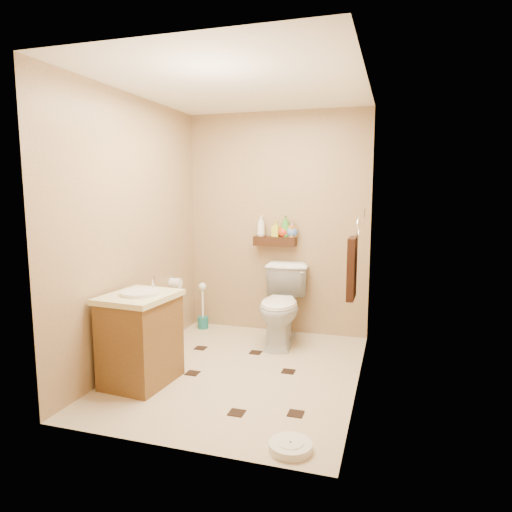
% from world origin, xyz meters
% --- Properties ---
extents(ground, '(2.50, 2.50, 0.00)m').
position_xyz_m(ground, '(0.00, 0.00, 0.00)').
color(ground, beige).
rests_on(ground, ground).
extents(wall_back, '(2.00, 0.04, 2.40)m').
position_xyz_m(wall_back, '(0.00, 1.25, 1.20)').
color(wall_back, '#9E805A').
rests_on(wall_back, ground).
extents(wall_front, '(2.00, 0.04, 2.40)m').
position_xyz_m(wall_front, '(0.00, -1.25, 1.20)').
color(wall_front, '#9E805A').
rests_on(wall_front, ground).
extents(wall_left, '(0.04, 2.50, 2.40)m').
position_xyz_m(wall_left, '(-1.00, 0.00, 1.20)').
color(wall_left, '#9E805A').
rests_on(wall_left, ground).
extents(wall_right, '(0.04, 2.50, 2.40)m').
position_xyz_m(wall_right, '(1.00, 0.00, 1.20)').
color(wall_right, '#9E805A').
rests_on(wall_right, ground).
extents(ceiling, '(2.00, 2.50, 0.02)m').
position_xyz_m(ceiling, '(0.00, 0.00, 2.40)').
color(ceiling, white).
rests_on(ceiling, wall_back).
extents(wall_shelf, '(0.46, 0.14, 0.10)m').
position_xyz_m(wall_shelf, '(0.00, 1.17, 1.02)').
color(wall_shelf, '#361C0E').
rests_on(wall_shelf, wall_back).
extents(floor_accents, '(1.31, 1.31, 0.01)m').
position_xyz_m(floor_accents, '(0.05, -0.08, 0.00)').
color(floor_accents, black).
rests_on(floor_accents, ground).
extents(toilet, '(0.50, 0.81, 0.80)m').
position_xyz_m(toilet, '(0.16, 0.83, 0.40)').
color(toilet, white).
rests_on(toilet, ground).
extents(vanity, '(0.55, 0.65, 0.86)m').
position_xyz_m(vanity, '(-0.70, -0.45, 0.38)').
color(vanity, brown).
rests_on(vanity, ground).
extents(bathroom_scale, '(0.29, 0.29, 0.05)m').
position_xyz_m(bathroom_scale, '(0.69, -1.06, 0.03)').
color(bathroom_scale, white).
rests_on(bathroom_scale, ground).
extents(toilet_brush, '(0.12, 0.12, 0.53)m').
position_xyz_m(toilet_brush, '(-0.82, 1.07, 0.19)').
color(toilet_brush, '#1A6967').
rests_on(toilet_brush, ground).
extents(towel_ring, '(0.12, 0.30, 0.76)m').
position_xyz_m(towel_ring, '(0.91, 0.25, 0.95)').
color(towel_ring, silver).
rests_on(towel_ring, wall_right).
extents(toilet_paper, '(0.12, 0.11, 0.12)m').
position_xyz_m(toilet_paper, '(-0.94, 0.65, 0.60)').
color(toilet_paper, white).
rests_on(toilet_paper, wall_left).
extents(bottle_a, '(0.12, 0.12, 0.23)m').
position_xyz_m(bottle_a, '(-0.16, 1.17, 1.18)').
color(bottle_a, white).
rests_on(bottle_a, wall_shelf).
extents(bottle_b, '(0.09, 0.09, 0.17)m').
position_xyz_m(bottle_b, '(0.01, 1.17, 1.16)').
color(bottle_b, '#C8D22C').
rests_on(bottle_b, wall_shelf).
extents(bottle_c, '(0.16, 0.16, 0.15)m').
position_xyz_m(bottle_c, '(0.10, 1.17, 1.14)').
color(bottle_c, red).
rests_on(bottle_c, wall_shelf).
extents(bottle_d, '(0.11, 0.11, 0.23)m').
position_xyz_m(bottle_d, '(0.12, 1.17, 1.19)').
color(bottle_d, green).
rests_on(bottle_d, wall_shelf).
extents(bottle_e, '(0.12, 0.12, 0.18)m').
position_xyz_m(bottle_e, '(0.19, 1.17, 1.16)').
color(bottle_e, '#CC8544').
rests_on(bottle_e, wall_shelf).
extents(bottle_f, '(0.16, 0.16, 0.16)m').
position_xyz_m(bottle_f, '(0.19, 1.17, 1.15)').
color(bottle_f, '#4E78C3').
rests_on(bottle_f, wall_shelf).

